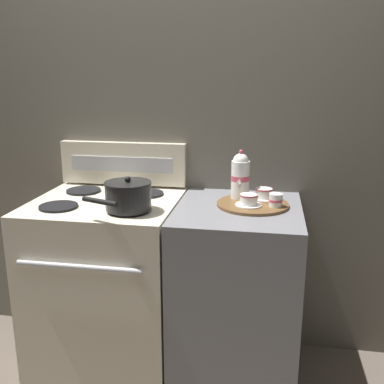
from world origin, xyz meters
name	(u,v)px	position (x,y,z in m)	size (l,w,h in m)	color
ground_plane	(166,366)	(0.00, 0.00, 0.00)	(6.00, 6.00, 0.00)	brown
wall_back	(178,152)	(0.00, 0.35, 1.10)	(6.00, 0.05, 2.20)	#666056
stove	(109,284)	(-0.30, 0.00, 0.46)	(0.72, 0.68, 0.92)	beige
control_panel	(123,163)	(-0.30, 0.30, 1.04)	(0.70, 0.05, 0.23)	beige
side_counter	(236,295)	(0.36, 0.00, 0.45)	(0.59, 0.65, 0.91)	slate
saucepan	(128,196)	(-0.13, -0.15, 0.98)	(0.26, 0.33, 0.15)	black
serving_tray	(253,204)	(0.43, 0.04, 0.91)	(0.34, 0.34, 0.01)	brown
teapot	(240,176)	(0.36, 0.12, 1.03)	(0.09, 0.15, 0.24)	white
teacup_left	(249,200)	(0.41, -0.01, 0.95)	(0.13, 0.13, 0.05)	white
teacup_right	(264,194)	(0.48, 0.12, 0.95)	(0.13, 0.13, 0.05)	white
creamer_jug	(276,200)	(0.53, 0.00, 0.95)	(0.06, 0.06, 0.06)	white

